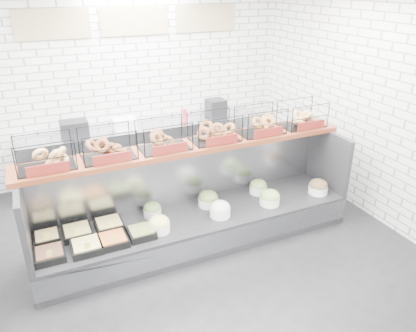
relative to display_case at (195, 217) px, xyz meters
name	(u,v)px	position (x,y,z in m)	size (l,w,h in m)	color
ground	(208,252)	(0.02, -0.34, -0.33)	(5.50, 5.50, 0.00)	black
room_shell	(186,77)	(0.02, 0.26, 1.73)	(5.02, 5.51, 3.01)	white
display_case	(195,217)	(0.00, 0.00, 0.00)	(4.00, 0.90, 1.20)	black
bagel_shelf	(190,135)	(0.02, 0.18, 1.05)	(4.10, 0.50, 0.40)	#502011
prep_counter	(148,150)	(0.02, 2.09, 0.14)	(4.00, 0.60, 1.20)	#93969B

